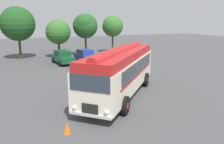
% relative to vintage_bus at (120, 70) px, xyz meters
% --- Properties ---
extents(ground_plane, '(120.00, 120.00, 0.00)m').
position_rel_vintage_bus_xyz_m(ground_plane, '(-0.28, -0.25, -1.89)').
color(ground_plane, '#474749').
extents(vintage_bus, '(8.71, 9.00, 3.49)m').
position_rel_vintage_bus_xyz_m(vintage_bus, '(0.00, 0.00, 0.00)').
color(vintage_bus, silver).
rests_on(vintage_bus, ground).
extents(car_near_left, '(2.37, 4.39, 1.66)m').
position_rel_vintage_bus_xyz_m(car_near_left, '(-1.46, 13.57, -1.05)').
color(car_near_left, '#144C28').
rests_on(car_near_left, ground).
extents(car_mid_left, '(2.39, 4.39, 1.66)m').
position_rel_vintage_bus_xyz_m(car_mid_left, '(1.44, 13.40, -1.05)').
color(car_mid_left, navy).
rests_on(car_mid_left, ground).
extents(tree_left_of_centre, '(4.69, 4.69, 7.18)m').
position_rel_vintage_bus_xyz_m(tree_left_of_centre, '(-6.08, 19.78, 3.02)').
color(tree_left_of_centre, '#4C3823').
rests_on(tree_left_of_centre, ground).
extents(tree_centre, '(3.51, 3.51, 5.46)m').
position_rel_vintage_bus_xyz_m(tree_centre, '(-1.13, 18.50, 1.75)').
color(tree_centre, '#4C3823').
rests_on(tree_centre, ground).
extents(tree_right_of_centre, '(3.73, 3.73, 6.35)m').
position_rel_vintage_bus_xyz_m(tree_right_of_centre, '(3.10, 18.76, 2.70)').
color(tree_right_of_centre, '#4C3823').
rests_on(tree_right_of_centre, ground).
extents(tree_far_right, '(3.43, 3.43, 6.10)m').
position_rel_vintage_bus_xyz_m(tree_far_right, '(8.11, 19.94, 2.43)').
color(tree_far_right, '#4C3823').
rests_on(tree_far_right, ground).
extents(traffic_cone, '(0.36, 0.36, 0.55)m').
position_rel_vintage_bus_xyz_m(traffic_cone, '(-4.73, -3.95, -1.62)').
color(traffic_cone, orange).
rests_on(traffic_cone, ground).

